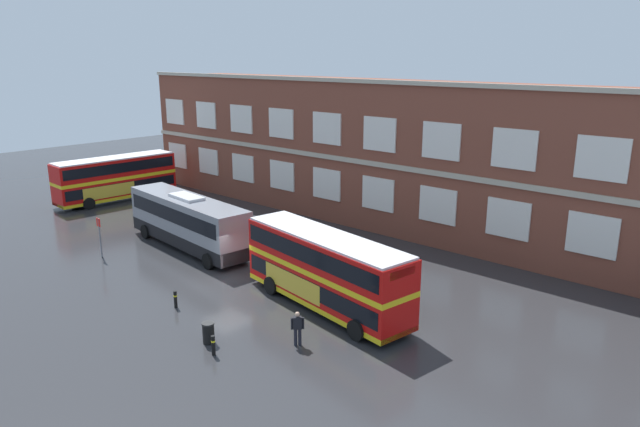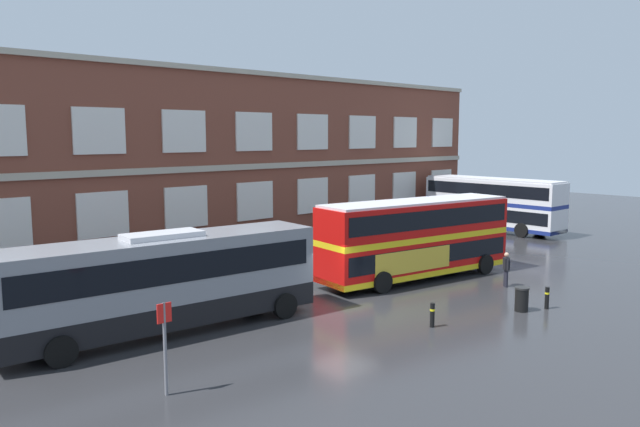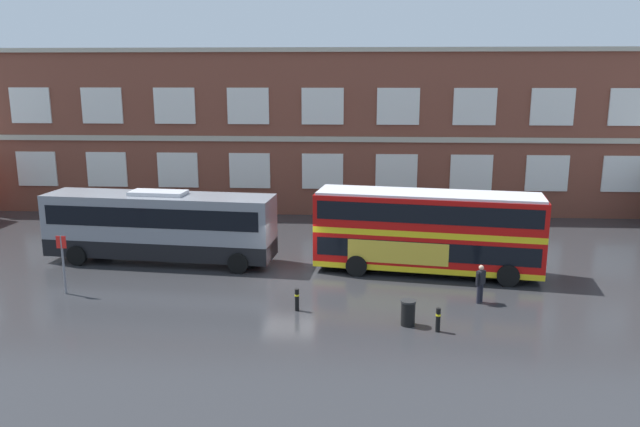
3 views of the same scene
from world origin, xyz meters
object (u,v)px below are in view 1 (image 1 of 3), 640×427
at_px(double_decker_near, 116,178).
at_px(safety_bollard_west, 175,299).
at_px(touring_coach, 188,222).
at_px(safety_bollard_east, 213,345).
at_px(bus_stand_flag, 100,234).
at_px(waiting_passenger, 298,327).
at_px(double_decker_middle, 326,270).
at_px(station_litter_bin, 208,333).

relative_size(double_decker_near, safety_bollard_west, 11.71).
relative_size(touring_coach, safety_bollard_east, 12.84).
bearing_deg(bus_stand_flag, touring_coach, 61.05).
height_order(double_decker_near, safety_bollard_west, double_decker_near).
height_order(double_decker_near, waiting_passenger, double_decker_near).
bearing_deg(double_decker_near, double_decker_middle, -9.14).
distance_m(touring_coach, safety_bollard_east, 15.87).
height_order(double_decker_near, safety_bollard_east, double_decker_near).
bearing_deg(waiting_passenger, touring_coach, 161.74).
bearing_deg(double_decker_near, waiting_passenger, -15.59).
height_order(waiting_passenger, bus_stand_flag, bus_stand_flag).
distance_m(double_decker_near, station_litter_bin, 31.01).
height_order(double_decker_middle, waiting_passenger, double_decker_middle).
bearing_deg(double_decker_middle, bus_stand_flag, -166.32).
height_order(double_decker_middle, safety_bollard_east, double_decker_middle).
bearing_deg(waiting_passenger, safety_bollard_west, -170.07).
xyz_separation_m(double_decker_middle, station_litter_bin, (-1.44, -6.73, -1.63)).
bearing_deg(double_decker_middle, station_litter_bin, -102.07).
bearing_deg(double_decker_middle, double_decker_near, 170.86).
relative_size(double_decker_middle, safety_bollard_east, 11.86).
relative_size(double_decker_middle, waiting_passenger, 6.63).
bearing_deg(waiting_passenger, bus_stand_flag, 179.82).
bearing_deg(double_decker_near, station_litter_bin, -21.96).
bearing_deg(double_decker_middle, touring_coach, 175.57).
relative_size(double_decker_middle, touring_coach, 0.92).
xyz_separation_m(bus_stand_flag, station_litter_bin, (15.13, -2.70, -1.12)).
bearing_deg(touring_coach, double_decker_near, 167.01).
xyz_separation_m(station_litter_bin, safety_bollard_west, (-4.51, 1.27, -0.03)).
xyz_separation_m(touring_coach, safety_bollard_west, (7.80, -6.52, -1.42)).
bearing_deg(double_decker_near, safety_bollard_west, -23.06).
bearing_deg(touring_coach, double_decker_middle, -4.43).
relative_size(double_decker_near, double_decker_middle, 0.99).
distance_m(waiting_passenger, safety_bollard_west, 7.95).
bearing_deg(safety_bollard_west, touring_coach, 140.09).
bearing_deg(touring_coach, waiting_passenger, -18.26).
distance_m(double_decker_near, safety_bollard_east, 32.25).
distance_m(double_decker_middle, bus_stand_flag, 17.06).
xyz_separation_m(touring_coach, safety_bollard_east, (13.41, -8.36, -1.42)).
xyz_separation_m(double_decker_near, safety_bollard_west, (24.21, -10.31, -1.66)).
distance_m(double_decker_near, double_decker_middle, 30.55).
relative_size(bus_stand_flag, station_litter_bin, 2.62).
relative_size(station_litter_bin, safety_bollard_east, 1.08).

